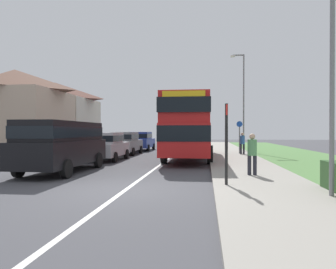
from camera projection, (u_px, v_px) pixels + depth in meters
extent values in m
plane|color=#424247|center=(126.00, 190.00, 9.38)|extent=(120.00, 120.00, 0.00)
cube|color=silver|center=(162.00, 163.00, 17.32)|extent=(0.14, 60.00, 0.01)
cube|color=gray|center=(245.00, 167.00, 14.83)|extent=(3.20, 68.00, 0.12)
cube|color=red|center=(190.00, 138.00, 20.16)|extent=(2.50, 11.35, 1.65)
cube|color=red|center=(190.00, 113.00, 20.15)|extent=(2.45, 11.12, 1.55)
cube|color=black|center=(190.00, 133.00, 20.16)|extent=(2.52, 11.40, 0.76)
cube|color=black|center=(190.00, 112.00, 20.15)|extent=(2.52, 11.40, 0.72)
cube|color=gold|center=(184.00, 95.00, 14.57)|extent=(2.00, 0.08, 0.44)
cylinder|color=black|center=(176.00, 148.00, 23.81)|extent=(0.30, 1.00, 1.00)
cylinder|color=black|center=(209.00, 148.00, 23.51)|extent=(0.30, 1.00, 1.00)
cylinder|color=black|center=(164.00, 154.00, 17.22)|extent=(0.30, 1.00, 1.00)
cylinder|color=black|center=(210.00, 155.00, 16.92)|extent=(0.30, 1.00, 1.00)
cube|color=black|center=(63.00, 152.00, 13.47)|extent=(1.95, 5.57, 0.99)
cube|color=black|center=(63.00, 131.00, 13.46)|extent=(1.72, 5.13, 0.81)
cube|color=black|center=(63.00, 132.00, 13.46)|extent=(1.76, 5.18, 0.46)
cylinder|color=black|center=(60.00, 160.00, 15.30)|extent=(0.20, 0.72, 0.72)
cylinder|color=black|center=(98.00, 160.00, 15.08)|extent=(0.20, 0.72, 0.72)
cylinder|color=black|center=(18.00, 168.00, 11.88)|extent=(0.20, 0.72, 0.72)
cylinder|color=black|center=(67.00, 169.00, 11.65)|extent=(0.20, 0.72, 0.72)
cube|color=#B7B7BC|center=(107.00, 149.00, 19.00)|extent=(1.75, 4.18, 0.76)
cube|color=#B7B7BC|center=(106.00, 138.00, 18.78)|extent=(1.54, 2.30, 0.62)
cube|color=black|center=(106.00, 138.00, 18.78)|extent=(1.57, 2.32, 0.35)
cylinder|color=black|center=(101.00, 154.00, 20.39)|extent=(0.20, 0.60, 0.60)
cylinder|color=black|center=(126.00, 154.00, 20.18)|extent=(0.20, 0.60, 0.60)
cylinder|color=black|center=(85.00, 157.00, 17.82)|extent=(0.20, 0.60, 0.60)
cylinder|color=black|center=(115.00, 157.00, 17.61)|extent=(0.20, 0.60, 0.60)
cube|color=slate|center=(126.00, 145.00, 24.01)|extent=(1.76, 4.40, 0.77)
cube|color=slate|center=(125.00, 136.00, 23.79)|extent=(1.55, 2.42, 0.63)
cube|color=black|center=(125.00, 137.00, 23.79)|extent=(1.59, 2.45, 0.35)
cylinder|color=black|center=(120.00, 149.00, 25.48)|extent=(0.20, 0.60, 0.60)
cylinder|color=black|center=(141.00, 149.00, 25.27)|extent=(0.20, 0.60, 0.60)
cylinder|color=black|center=(109.00, 151.00, 22.77)|extent=(0.20, 0.60, 0.60)
cylinder|color=black|center=(133.00, 152.00, 22.56)|extent=(0.20, 0.60, 0.60)
cube|color=navy|center=(141.00, 143.00, 29.05)|extent=(1.84, 4.53, 0.78)
cube|color=navy|center=(141.00, 135.00, 28.82)|extent=(1.62, 2.49, 0.64)
cube|color=black|center=(141.00, 136.00, 28.82)|extent=(1.65, 2.51, 0.36)
cylinder|color=black|center=(135.00, 146.00, 30.55)|extent=(0.20, 0.60, 0.60)
cylinder|color=black|center=(153.00, 146.00, 30.34)|extent=(0.20, 0.60, 0.60)
cylinder|color=black|center=(128.00, 148.00, 27.77)|extent=(0.20, 0.60, 0.60)
cylinder|color=black|center=(148.00, 148.00, 27.55)|extent=(0.20, 0.60, 0.60)
cylinder|color=#23232D|center=(249.00, 167.00, 11.73)|extent=(0.14, 0.14, 0.85)
cylinder|color=#23232D|center=(255.00, 167.00, 11.71)|extent=(0.14, 0.14, 0.85)
cylinder|color=#518C56|center=(252.00, 147.00, 11.71)|extent=(0.34, 0.34, 0.60)
sphere|color=tan|center=(252.00, 136.00, 11.71)|extent=(0.22, 0.22, 0.22)
cylinder|color=#23232D|center=(241.00, 150.00, 22.46)|extent=(0.14, 0.14, 0.85)
cylinder|color=#23232D|center=(244.00, 150.00, 22.43)|extent=(0.14, 0.14, 0.85)
cylinder|color=#2D599E|center=(242.00, 140.00, 22.44)|extent=(0.34, 0.34, 0.60)
sphere|color=tan|center=(242.00, 134.00, 22.43)|extent=(0.22, 0.22, 0.22)
cylinder|color=black|center=(226.00, 146.00, 9.59)|extent=(0.09, 0.09, 2.60)
cube|color=red|center=(226.00, 110.00, 9.58)|extent=(0.04, 0.44, 0.32)
cube|color=black|center=(226.00, 138.00, 9.61)|extent=(0.06, 0.52, 0.68)
cylinder|color=slate|center=(239.00, 141.00, 23.42)|extent=(0.08, 0.08, 2.10)
cylinder|color=blue|center=(240.00, 124.00, 23.41)|extent=(0.44, 0.03, 0.44)
cylinder|color=slate|center=(332.00, 35.00, 7.91)|extent=(0.12, 0.12, 8.33)
cylinder|color=slate|center=(244.00, 104.00, 26.12)|extent=(0.12, 0.12, 8.15)
cube|color=slate|center=(238.00, 55.00, 26.13)|extent=(0.90, 0.10, 0.10)
cube|color=silver|center=(233.00, 56.00, 26.19)|extent=(0.36, 0.20, 0.14)
cube|color=#C1A88E|center=(15.00, 122.00, 24.93)|extent=(7.25, 6.56, 4.95)
pyramid|color=brown|center=(15.00, 80.00, 24.90)|extent=(7.25, 6.56, 1.72)
cube|color=beige|center=(55.00, 124.00, 31.58)|extent=(7.25, 6.56, 4.95)
pyramid|color=brown|center=(55.00, 91.00, 31.54)|extent=(7.25, 6.56, 1.72)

